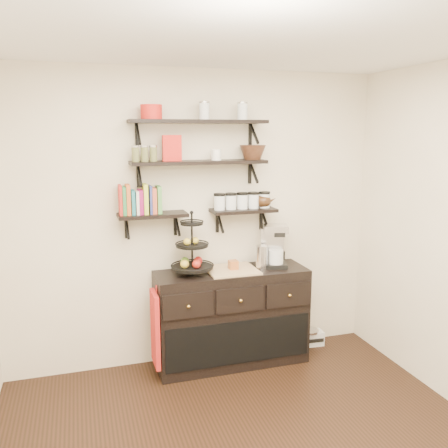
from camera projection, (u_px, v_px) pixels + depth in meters
ceiling at (274, 25)px, 2.48m from camera, size 3.50×3.50×0.02m
back_wall at (196, 219)px, 4.38m from camera, size 3.50×0.02×2.70m
shelf_top at (199, 122)px, 4.09m from camera, size 1.20×0.27×0.23m
shelf_mid at (199, 163)px, 4.16m from camera, size 1.20×0.27×0.23m
shelf_low_left at (152, 216)px, 4.13m from camera, size 0.60×0.25×0.23m
shelf_low_right at (243, 211)px, 4.38m from camera, size 0.60×0.25×0.23m
cookbooks at (142, 201)px, 4.08m from camera, size 0.36×0.15×0.26m
glass_canisters at (242, 202)px, 4.36m from camera, size 0.54×0.10×0.13m
sideboard at (232, 317)px, 4.41m from camera, size 1.40×0.50×0.92m
fruit_stand at (192, 254)px, 4.19m from camera, size 0.37×0.37×0.55m
candle at (233, 265)px, 4.32m from camera, size 0.08×0.08×0.08m
coffee_maker at (274, 246)px, 4.44m from camera, size 0.27×0.27×0.40m
thermal_carafe at (262, 257)px, 4.37m from camera, size 0.11×0.11×0.22m
apron at (155, 329)px, 4.10m from camera, size 0.04×0.28×0.66m
radio at (310, 337)px, 4.84m from camera, size 0.28×0.19×0.16m
recipe_box at (172, 148)px, 4.06m from camera, size 0.16×0.07×0.22m
walnut_bowl at (253, 152)px, 4.28m from camera, size 0.24×0.24×0.13m
ramekins at (216, 155)px, 4.19m from camera, size 0.09×0.09×0.10m
teapot at (263, 200)px, 4.42m from camera, size 0.19×0.14×0.14m
red_pot at (151, 112)px, 3.95m from camera, size 0.18×0.18×0.12m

